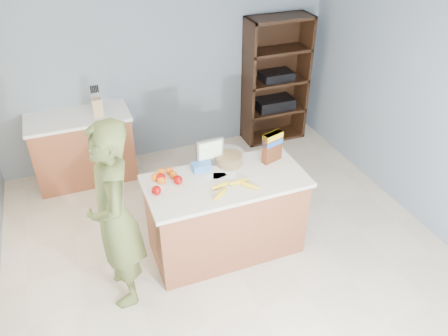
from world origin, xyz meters
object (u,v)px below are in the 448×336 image
object	(u,v)px
tv	(210,151)
cereal_box	(272,145)
counter_peninsula	(226,218)
person	(115,218)
shelving_unit	(274,82)

from	to	relation	value
tv	cereal_box	bearing A→B (deg)	-15.25
tv	cereal_box	xyz separation A→B (m)	(0.60, -0.16, 0.03)
cereal_box	tv	bearing A→B (deg)	164.75
tv	counter_peninsula	bearing A→B (deg)	-81.05
counter_peninsula	tv	size ratio (longest dim) A/B	5.53
counter_peninsula	person	size ratio (longest dim) A/B	0.86
person	cereal_box	bearing A→B (deg)	103.05
shelving_unit	tv	xyz separation A→B (m)	(-1.60, -1.74, 0.19)
person	tv	size ratio (longest dim) A/B	6.44
shelving_unit	tv	world-z (taller)	shelving_unit
cereal_box	shelving_unit	bearing A→B (deg)	62.47
counter_peninsula	cereal_box	distance (m)	0.88
tv	person	bearing A→B (deg)	-154.23
shelving_unit	tv	size ratio (longest dim) A/B	6.38
shelving_unit	cereal_box	bearing A→B (deg)	-117.53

